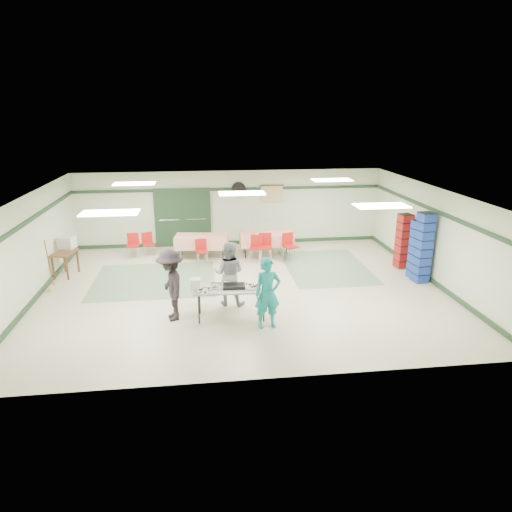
{
  "coord_description": "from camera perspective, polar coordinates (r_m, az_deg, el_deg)",
  "views": [
    {
      "loc": [
        -1.09,
        -11.78,
        4.77
      ],
      "look_at": [
        0.34,
        -0.3,
        1.04
      ],
      "focal_mm": 32.0,
      "sensor_mm": 36.0,
      "label": 1
    }
  ],
  "objects": [
    {
      "name": "door_frame",
      "position": [
        16.63,
        -9.14,
        4.72
      ],
      "size": [
        2.0,
        0.03,
        2.15
      ],
      "primitive_type": "cube",
      "color": "#1E3721",
      "rests_on": "floor"
    },
    {
      "name": "printer_table",
      "position": [
        14.67,
        -22.82,
        0.04
      ],
      "size": [
        0.7,
        0.92,
        0.74
      ],
      "rotation": [
        0.0,
        0.0,
        -0.21
      ],
      "color": "brown",
      "rests_on": "floor"
    },
    {
      "name": "double_door_right",
      "position": [
        16.64,
        -7.48,
        4.8
      ],
      "size": [
        0.9,
        0.06,
        2.1
      ],
      "primitive_type": "cube",
      "color": "#969896",
      "rests_on": "floor"
    },
    {
      "name": "chair_b",
      "position": [
        14.94,
        0.01,
        1.34
      ],
      "size": [
        0.5,
        0.5,
        0.85
      ],
      "rotation": [
        0.0,
        0.0,
        -0.32
      ],
      "color": "#B70E18",
      "rests_on": "floor"
    },
    {
      "name": "trim_left",
      "position": [
        12.86,
        -26.86,
        3.71
      ],
      "size": [
        0.06,
        9.0,
        0.1
      ],
      "primitive_type": "cube",
      "rotation": [
        0.0,
        0.0,
        1.57
      ],
      "color": "#1E3721",
      "rests_on": "wall_back"
    },
    {
      "name": "sheet_tray_left",
      "position": [
        10.6,
        -6.33,
        -4.41
      ],
      "size": [
        0.56,
        0.43,
        0.02
      ],
      "primitive_type": "cube",
      "rotation": [
        0.0,
        0.0,
        -0.04
      ],
      "color": "silver",
      "rests_on": "serving_table"
    },
    {
      "name": "green_patch_b",
      "position": [
        14.64,
        8.74,
        -1.36
      ],
      "size": [
        2.5,
        3.5,
        0.01
      ],
      "primitive_type": "cube",
      "color": "#62815E",
      "rests_on": "floor"
    },
    {
      "name": "wall_fan",
      "position": [
        16.51,
        -2.18,
        8.37
      ],
      "size": [
        0.5,
        0.1,
        0.5
      ],
      "primitive_type": "cylinder",
      "rotation": [
        1.57,
        0.0,
        0.0
      ],
      "color": "black",
      "rests_on": "wall_back"
    },
    {
      "name": "volunteer_teal",
      "position": [
        10.28,
        1.45,
        -4.7
      ],
      "size": [
        0.64,
        0.46,
        1.65
      ],
      "primitive_type": "imported",
      "rotation": [
        0.0,
        0.0,
        0.12
      ],
      "color": "teal",
      "rests_on": "floor"
    },
    {
      "name": "wall_left",
      "position": [
        13.04,
        -26.56,
        0.72
      ],
      "size": [
        0.0,
        9.0,
        9.0
      ],
      "primitive_type": "plane",
      "rotation": [
        1.57,
        0.0,
        1.57
      ],
      "color": "beige",
      "rests_on": "floor"
    },
    {
      "name": "crate_stack_red",
      "position": [
        14.92,
        17.94,
        1.78
      ],
      "size": [
        0.42,
        0.42,
        1.72
      ],
      "primitive_type": "cube",
      "rotation": [
        0.0,
        0.0,
        0.13
      ],
      "color": "maroon",
      "rests_on": "floor"
    },
    {
      "name": "green_patch_a",
      "position": [
        13.71,
        -12.54,
        -2.92
      ],
      "size": [
        3.5,
        3.0,
        0.01
      ],
      "primitive_type": "cube",
      "color": "#62815E",
      "rests_on": "floor"
    },
    {
      "name": "baking_pan",
      "position": [
        10.77,
        -2.78,
        -3.78
      ],
      "size": [
        0.53,
        0.34,
        0.08
      ],
      "primitive_type": "cube",
      "rotation": [
        0.0,
        0.0,
        -0.04
      ],
      "color": "black",
      "rests_on": "serving_table"
    },
    {
      "name": "wall_right",
      "position": [
        13.93,
        21.45,
        2.39
      ],
      "size": [
        0.0,
        9.0,
        9.0
      ],
      "primitive_type": "plane",
      "rotation": [
        1.57,
        0.0,
        -1.57
      ],
      "color": "beige",
      "rests_on": "floor"
    },
    {
      "name": "trim_right",
      "position": [
        13.76,
        21.67,
        5.2
      ],
      "size": [
        0.06,
        9.0,
        0.1
      ],
      "primitive_type": "cube",
      "rotation": [
        0.0,
        0.0,
        1.57
      ],
      "color": "#1E3721",
      "rests_on": "wall_back"
    },
    {
      "name": "volunteer_grey",
      "position": [
        11.51,
        -3.41,
        -2.17
      ],
      "size": [
        0.96,
        0.84,
        1.66
      ],
      "primitive_type": "imported",
      "rotation": [
        0.0,
        0.0,
        2.84
      ],
      "color": "gray",
      "rests_on": "floor"
    },
    {
      "name": "chair_c",
      "position": [
        15.1,
        4.17,
        1.58
      ],
      "size": [
        0.54,
        0.54,
        0.89
      ],
      "rotation": [
        0.0,
        0.0,
        0.41
      ],
      "color": "#B70E18",
      "rests_on": "floor"
    },
    {
      "name": "sheet_tray_mid",
      "position": [
        10.85,
        -4.11,
        -3.81
      ],
      "size": [
        0.61,
        0.47,
        0.02
      ],
      "primitive_type": "cube",
      "rotation": [
        0.0,
        0.0,
        -0.04
      ],
      "color": "silver",
      "rests_on": "serving_table"
    },
    {
      "name": "volunteer_dark",
      "position": [
        10.84,
        -10.6,
        -3.62
      ],
      "size": [
        0.85,
        1.21,
        1.71
      ],
      "primitive_type": "imported",
      "rotation": [
        0.0,
        0.0,
        -1.36
      ],
      "color": "black",
      "rests_on": "floor"
    },
    {
      "name": "scroll_banner",
      "position": [
        16.68,
        1.98,
        7.78
      ],
      "size": [
        0.8,
        0.02,
        0.6
      ],
      "primitive_type": "cube",
      "color": "tan",
      "rests_on": "wall_back"
    },
    {
      "name": "chair_loose_a",
      "position": [
        15.95,
        -13.38,
        1.77
      ],
      "size": [
        0.47,
        0.47,
        0.79
      ],
      "rotation": [
        0.0,
        0.0,
        0.34
      ],
      "color": "#B70E18",
      "rests_on": "floor"
    },
    {
      "name": "dining_table_a",
      "position": [
        15.53,
        1.33,
        2.16
      ],
      "size": [
        1.79,
        0.82,
        0.77
      ],
      "rotation": [
        0.0,
        0.0,
        -0.01
      ],
      "color": "red",
      "rests_on": "floor"
    },
    {
      "name": "baseboard_back",
      "position": [
        16.95,
        -3.12,
        1.71
      ],
      "size": [
        11.0,
        0.06,
        0.12
      ],
      "primitive_type": "cube",
      "color": "#1E3721",
      "rests_on": "floor"
    },
    {
      "name": "broom",
      "position": [
        13.59,
        -24.45,
        -0.97
      ],
      "size": [
        0.04,
        0.23,
        1.44
      ],
      "primitive_type": "cylinder",
      "rotation": [
        0.14,
        0.0,
        -0.04
      ],
      "color": "brown",
      "rests_on": "floor"
    },
    {
      "name": "baseboard_left",
      "position": [
        13.42,
        -25.68,
        -4.54
      ],
      "size": [
        0.06,
        9.0,
        0.12
      ],
      "primitive_type": "cube",
      "rotation": [
        0.0,
        0.0,
        1.57
      ],
      "color": "#1E3721",
      "rests_on": "floor"
    },
    {
      "name": "office_printer",
      "position": [
        14.97,
        -22.56,
        1.57
      ],
      "size": [
        0.52,
        0.48,
        0.35
      ],
      "primitive_type": "cube",
      "rotation": [
        0.0,
        0.0,
        -0.24
      ],
      "color": "#BBBBB6",
      "rests_on": "printer_table"
    },
    {
      "name": "chair_loose_b",
      "position": [
        15.82,
        -15.13,
        1.59
      ],
      "size": [
        0.39,
        0.39,
        0.83
      ],
      "rotation": [
        0.0,
        0.0,
        -0.01
      ],
      "color": "#B70E18",
      "rests_on": "floor"
    },
    {
      "name": "chair_d",
      "position": [
        14.84,
        -6.83,
        0.91
      ],
      "size": [
        0.42,
        0.42,
        0.78
      ],
      "rotation": [
        0.0,
        0.0,
        0.16
      ],
      "color": "#B70E18",
      "rests_on": "floor"
    },
    {
      "name": "serving_table",
      "position": [
        10.8,
        -3.16,
        -4.23
      ],
      "size": [
        1.77,
        0.77,
        0.76
      ],
      "rotation": [
        0.0,
        0.0,
        -0.04
      ],
      "color": "#A7A8A3",
      "rests_on": "floor"
    },
    {
      "name": "wall_back",
      "position": [
        16.67,
        -3.2,
        6.0
      ],
      "size": [
        11.0,
        0.0,
        11.0
      ],
      "primitive_type": "plane",
      "rotation": [
        1.57,
        0.0,
        0.0
      ],
      "color": "beige",
      "rests_on": "floor"
    },
    {
      "name": "chair_a",
      "position": [
        14.98,
        1.17,
        1.51
      ],
      "size": [
        0.45,
        0.45,
        0.9
      ],
      "rotation": [
        0.0,
        0.0,
        -0.08
      ],
      "color": "#B70E18",
      "rests_on": "floor"
    },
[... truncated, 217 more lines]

